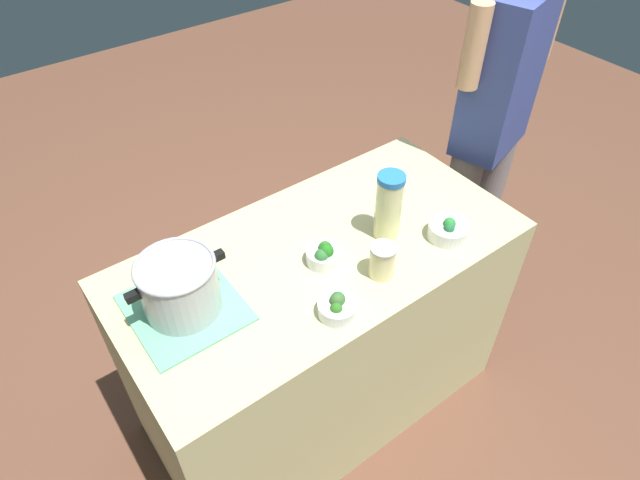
{
  "coord_description": "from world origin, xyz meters",
  "views": [
    {
      "loc": [
        -0.78,
        -1.04,
        2.17
      ],
      "look_at": [
        0.0,
        0.0,
        0.95
      ],
      "focal_mm": 30.88,
      "sensor_mm": 36.0,
      "label": 1
    }
  ],
  "objects_px": {
    "lemonade_pitcher": "(389,206)",
    "broccoli_bowl_center": "(324,255)",
    "cooking_pot": "(179,286)",
    "mason_jar": "(382,261)",
    "person_cook": "(490,130)",
    "broccoli_bowl_back": "(337,306)",
    "broccoli_bowl_front": "(448,230)"
  },
  "relations": [
    {
      "from": "lemonade_pitcher",
      "to": "person_cook",
      "type": "xyz_separation_m",
      "value": [
        0.73,
        0.18,
        -0.08
      ]
    },
    {
      "from": "broccoli_bowl_back",
      "to": "person_cook",
      "type": "xyz_separation_m",
      "value": [
        1.08,
        0.36,
        0.02
      ]
    },
    {
      "from": "cooking_pot",
      "to": "mason_jar",
      "type": "relative_size",
      "value": 2.59
    },
    {
      "from": "mason_jar",
      "to": "broccoli_bowl_center",
      "type": "height_order",
      "value": "mason_jar"
    },
    {
      "from": "lemonade_pitcher",
      "to": "person_cook",
      "type": "distance_m",
      "value": 0.76
    },
    {
      "from": "lemonade_pitcher",
      "to": "cooking_pot",
      "type": "bearing_deg",
      "value": 171.08
    },
    {
      "from": "broccoli_bowl_front",
      "to": "broccoli_bowl_back",
      "type": "height_order",
      "value": "broccoli_bowl_front"
    },
    {
      "from": "broccoli_bowl_front",
      "to": "person_cook",
      "type": "relative_size",
      "value": 0.08
    },
    {
      "from": "cooking_pot",
      "to": "broccoli_bowl_back",
      "type": "bearing_deg",
      "value": -38.77
    },
    {
      "from": "cooking_pot",
      "to": "lemonade_pitcher",
      "type": "bearing_deg",
      "value": -8.92
    },
    {
      "from": "cooking_pot",
      "to": "broccoli_bowl_front",
      "type": "bearing_deg",
      "value": -16.0
    },
    {
      "from": "broccoli_bowl_center",
      "to": "cooking_pot",
      "type": "bearing_deg",
      "value": 168.45
    },
    {
      "from": "cooking_pot",
      "to": "broccoli_bowl_center",
      "type": "bearing_deg",
      "value": -11.55
    },
    {
      "from": "broccoli_bowl_back",
      "to": "lemonade_pitcher",
      "type": "bearing_deg",
      "value": 26.68
    },
    {
      "from": "lemonade_pitcher",
      "to": "broccoli_bowl_back",
      "type": "xyz_separation_m",
      "value": [
        -0.35,
        -0.17,
        -0.09
      ]
    },
    {
      "from": "mason_jar",
      "to": "person_cook",
      "type": "distance_m",
      "value": 0.92
    },
    {
      "from": "lemonade_pitcher",
      "to": "broccoli_bowl_front",
      "type": "distance_m",
      "value": 0.23
    },
    {
      "from": "cooking_pot",
      "to": "person_cook",
      "type": "bearing_deg",
      "value": 2.92
    },
    {
      "from": "person_cook",
      "to": "broccoli_bowl_back",
      "type": "bearing_deg",
      "value": -161.69
    },
    {
      "from": "cooking_pot",
      "to": "mason_jar",
      "type": "distance_m",
      "value": 0.61
    },
    {
      "from": "broccoli_bowl_back",
      "to": "person_cook",
      "type": "relative_size",
      "value": 0.07
    },
    {
      "from": "broccoli_bowl_back",
      "to": "broccoli_bowl_front",
      "type": "bearing_deg",
      "value": 4.35
    },
    {
      "from": "broccoli_bowl_center",
      "to": "person_cook",
      "type": "relative_size",
      "value": 0.07
    },
    {
      "from": "cooking_pot",
      "to": "lemonade_pitcher",
      "type": "height_order",
      "value": "lemonade_pitcher"
    },
    {
      "from": "cooking_pot",
      "to": "lemonade_pitcher",
      "type": "distance_m",
      "value": 0.71
    },
    {
      "from": "lemonade_pitcher",
      "to": "broccoli_bowl_center",
      "type": "distance_m",
      "value": 0.27
    },
    {
      "from": "lemonade_pitcher",
      "to": "broccoli_bowl_front",
      "type": "relative_size",
      "value": 1.8
    },
    {
      "from": "cooking_pot",
      "to": "broccoli_bowl_front",
      "type": "xyz_separation_m",
      "value": [
        0.86,
        -0.25,
        -0.07
      ]
    },
    {
      "from": "broccoli_bowl_center",
      "to": "mason_jar",
      "type": "bearing_deg",
      "value": -52.75
    },
    {
      "from": "mason_jar",
      "to": "broccoli_bowl_front",
      "type": "height_order",
      "value": "mason_jar"
    },
    {
      "from": "mason_jar",
      "to": "broccoli_bowl_front",
      "type": "bearing_deg",
      "value": -0.76
    },
    {
      "from": "lemonade_pitcher",
      "to": "mason_jar",
      "type": "distance_m",
      "value": 0.2
    }
  ]
}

